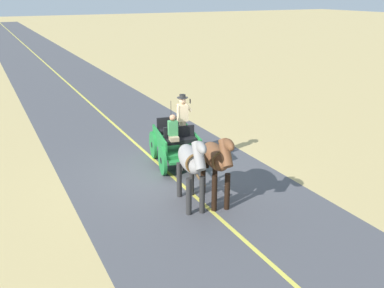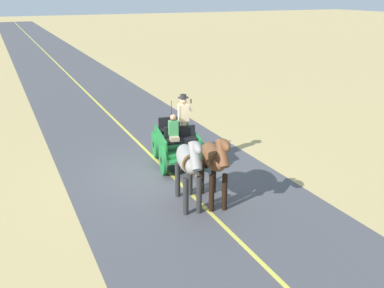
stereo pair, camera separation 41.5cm
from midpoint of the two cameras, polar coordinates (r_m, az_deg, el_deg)
The scene contains 6 objects.
ground_plane at distance 13.91m, azimuth -2.25°, elevation -3.94°, with size 200.00×200.00×0.00m, color tan.
road_surface at distance 13.91m, azimuth -2.25°, elevation -3.92°, with size 6.57×160.00×0.01m, color #4C4C51.
road_centre_stripe at distance 13.91m, azimuth -2.25°, elevation -3.90°, with size 0.12×160.00×0.00m, color #DBCC4C.
horse_drawn_carriage at distance 14.32m, azimuth -1.11°, elevation 0.30°, with size 1.84×4.51×2.50m.
horse_near_side at distance 11.50m, azimuth 4.05°, elevation -2.08°, with size 0.88×2.15×2.21m.
horse_off_side at distance 11.31m, azimuth 0.61°, elevation -2.42°, with size 0.87×2.15×2.21m.
Camera 2 is at (4.70, 11.84, 5.63)m, focal length 39.56 mm.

